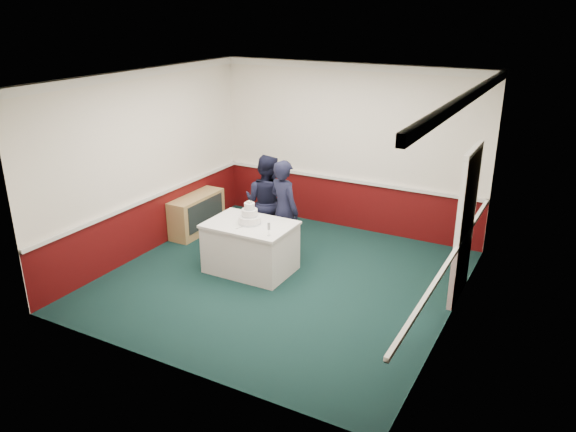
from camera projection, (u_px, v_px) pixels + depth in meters
The scene contains 9 objects.
ground at pixel (281, 280), 8.52m from camera, with size 5.00×5.00×0.00m, color black.
room_shell at pixel (305, 145), 8.29m from camera, with size 5.00×5.00×3.00m.
sideboard at pixel (197, 214), 10.19m from camera, with size 0.41×1.20×0.70m.
cake_table at pixel (250, 247), 8.69m from camera, with size 1.32×0.92×0.79m.
wedding_cake at pixel (250, 217), 8.51m from camera, with size 0.35×0.35×0.36m.
cake_knife at pixel (241, 227), 8.40m from camera, with size 0.01×0.22×0.01m, color silver.
champagne_flute at pixel (269, 227), 8.05m from camera, with size 0.05×0.05×0.21m.
person_man at pixel (266, 201), 9.45m from camera, with size 0.78×0.61×1.61m, color black.
person_woman at pixel (284, 210), 8.99m from camera, with size 0.60×0.40×1.66m, color black.
Camera 1 is at (3.72, -6.66, 3.92)m, focal length 35.00 mm.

